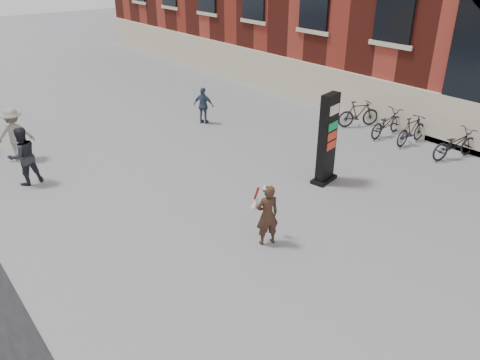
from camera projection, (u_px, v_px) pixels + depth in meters
ground at (271, 255)px, 10.83m from camera, size 100.00×100.00×0.00m
info_pylon at (327, 139)px, 13.71m from camera, size 0.94×0.61×2.73m
woman at (267, 214)px, 10.94m from camera, size 0.70×0.67×1.55m
pedestrian_a at (23, 156)px, 13.78m from camera, size 0.94×0.77×1.78m
pedestrian_b at (15, 134)px, 15.43m from camera, size 1.28×0.96×1.77m
pedestrian_c at (204, 106)px, 18.76m from camera, size 0.76×0.92×1.46m
bike_4 at (455, 144)px, 15.68m from camera, size 2.01×1.10×1.00m
bike_5 at (412, 130)px, 16.83m from camera, size 1.71×0.49×1.03m
bike_6 at (386, 123)px, 17.59m from camera, size 1.90×0.73×0.98m
bike_7 at (359, 114)px, 18.51m from camera, size 1.78×1.16×1.04m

